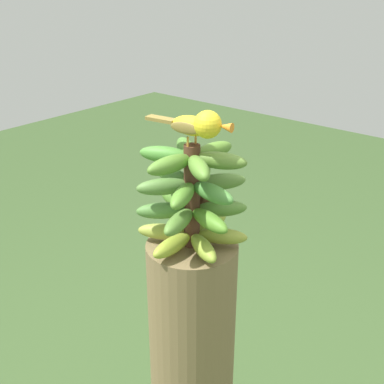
{
  "coord_description": "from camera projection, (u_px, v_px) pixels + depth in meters",
  "views": [
    {
      "loc": [
        -0.81,
        -0.67,
        1.54
      ],
      "look_at": [
        0.0,
        0.0,
        1.06
      ],
      "focal_mm": 47.21,
      "sensor_mm": 36.0,
      "label": 1
    }
  ],
  "objects": [
    {
      "name": "banana_bunch",
      "position": [
        192.0,
        197.0,
        1.16
      ],
      "size": [
        0.26,
        0.26,
        0.25
      ],
      "color": "#4C2D1E",
      "rests_on": "banana_tree"
    },
    {
      "name": "perched_bird",
      "position": [
        200.0,
        125.0,
        1.08
      ],
      "size": [
        0.07,
        0.22,
        0.08
      ],
      "color": "#C68933",
      "rests_on": "banana_bunch"
    }
  ]
}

